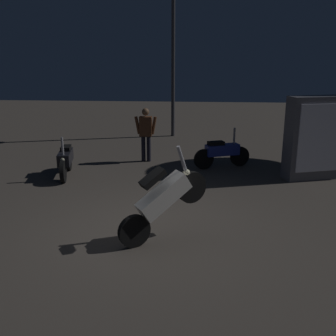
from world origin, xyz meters
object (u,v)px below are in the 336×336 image
Objects in this scene: motorcycle_blue_parked_right at (222,152)px; kiosk_billboard at (317,138)px; motorcycle_black_parked_left at (66,160)px; person_rider_beside at (146,130)px; motorcycle_white_foreground at (163,199)px; streetlamp_near at (173,46)px.

motorcycle_blue_parked_right is 0.75× the size of kiosk_billboard.
motorcycle_black_parked_left is 1.04× the size of person_rider_beside.
motorcycle_black_parked_left and motorcycle_blue_parked_right have the same top height.
motorcycle_blue_parked_right is at bearing -103.08° from person_rider_beside.
motorcycle_white_foreground is at bearing -126.47° from motorcycle_blue_parked_right.
streetlamp_near is (-0.41, 9.00, 2.63)m from motorcycle_white_foreground.
motorcycle_black_parked_left is at bearing 95.83° from motorcycle_white_foreground.
person_rider_beside is 0.75× the size of kiosk_billboard.
motorcycle_blue_parked_right is at bearing -69.16° from streetlamp_near.
kiosk_billboard is (6.43, 0.31, 0.61)m from motorcycle_black_parked_left.
kiosk_billboard reaches higher than motorcycle_black_parked_left.
person_rider_beside is 4.72m from kiosk_billboard.
kiosk_billboard is at bearing -106.49° from person_rider_beside.
motorcycle_blue_parked_right is at bearing 41.62° from motorcycle_white_foreground.
motorcycle_white_foreground is 1.03× the size of motorcycle_blue_parked_right.
streetlamp_near is at bearing -68.80° from kiosk_billboard.
motorcycle_blue_parked_right is 0.29× the size of streetlamp_near.
motorcycle_blue_parked_right is 5.51m from streetlamp_near.
person_rider_beside reaches higher than motorcycle_black_parked_left.
motorcycle_blue_parked_right is 2.54m from kiosk_billboard.
streetlamp_near is 6.93m from kiosk_billboard.
streetlamp_near is (2.45, 5.49, 2.94)m from motorcycle_black_parked_left.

